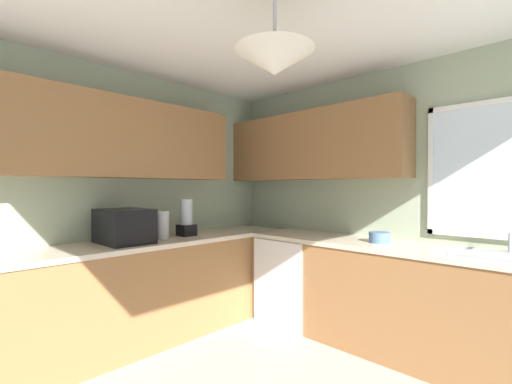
{
  "coord_description": "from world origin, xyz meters",
  "views": [
    {
      "loc": [
        1.25,
        -1.43,
        1.36
      ],
      "look_at": [
        -0.76,
        0.63,
        1.33
      ],
      "focal_mm": 24.22,
      "sensor_mm": 36.0,
      "label": 1
    }
  ],
  "objects_px": {
    "dishwasher": "(295,279)",
    "microwave": "(124,226)",
    "sink_assembly": "(507,255)",
    "kettle": "(162,225)",
    "blender_appliance": "(186,219)",
    "bowl": "(380,237)"
  },
  "relations": [
    {
      "from": "dishwasher",
      "to": "microwave",
      "type": "xyz_separation_m",
      "value": [
        -0.66,
        -1.51,
        0.61
      ]
    },
    {
      "from": "microwave",
      "to": "sink_assembly",
      "type": "xyz_separation_m",
      "value": [
        2.44,
        1.55,
        -0.13
      ]
    },
    {
      "from": "microwave",
      "to": "kettle",
      "type": "relative_size",
      "value": 1.86
    },
    {
      "from": "microwave",
      "to": "blender_appliance",
      "type": "relative_size",
      "value": 1.33
    },
    {
      "from": "blender_appliance",
      "to": "kettle",
      "type": "bearing_deg",
      "value": -85.96
    },
    {
      "from": "dishwasher",
      "to": "kettle",
      "type": "bearing_deg",
      "value": -118.81
    },
    {
      "from": "bowl",
      "to": "dishwasher",
      "type": "bearing_deg",
      "value": -178.07
    },
    {
      "from": "kettle",
      "to": "bowl",
      "type": "relative_size",
      "value": 1.44
    },
    {
      "from": "microwave",
      "to": "dishwasher",
      "type": "bearing_deg",
      "value": 66.4
    },
    {
      "from": "microwave",
      "to": "bowl",
      "type": "relative_size",
      "value": 2.68
    },
    {
      "from": "blender_appliance",
      "to": "microwave",
      "type": "bearing_deg",
      "value": -90.0
    },
    {
      "from": "dishwasher",
      "to": "microwave",
      "type": "bearing_deg",
      "value": -113.6
    },
    {
      "from": "blender_appliance",
      "to": "bowl",
      "type": "bearing_deg",
      "value": 30.43
    },
    {
      "from": "microwave",
      "to": "sink_assembly",
      "type": "height_order",
      "value": "microwave"
    },
    {
      "from": "microwave",
      "to": "kettle",
      "type": "xyz_separation_m",
      "value": [
        0.02,
        0.35,
        -0.02
      ]
    },
    {
      "from": "kettle",
      "to": "sink_assembly",
      "type": "distance_m",
      "value": 2.7
    },
    {
      "from": "microwave",
      "to": "kettle",
      "type": "height_order",
      "value": "microwave"
    },
    {
      "from": "sink_assembly",
      "to": "blender_appliance",
      "type": "distance_m",
      "value": 2.61
    },
    {
      "from": "microwave",
      "to": "kettle",
      "type": "bearing_deg",
      "value": 86.7
    },
    {
      "from": "dishwasher",
      "to": "kettle",
      "type": "relative_size",
      "value": 3.28
    },
    {
      "from": "dishwasher",
      "to": "sink_assembly",
      "type": "relative_size",
      "value": 1.36
    },
    {
      "from": "kettle",
      "to": "bowl",
      "type": "xyz_separation_m",
      "value": [
        1.53,
        1.19,
        -0.08
      ]
    }
  ]
}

